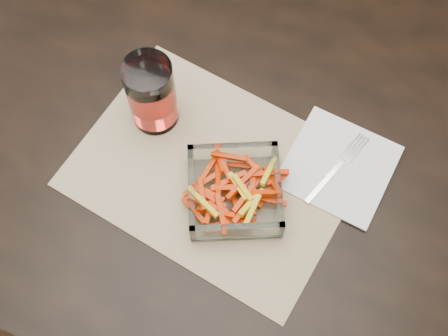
{
  "coord_description": "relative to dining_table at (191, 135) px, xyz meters",
  "views": [
    {
      "loc": [
        0.24,
        -0.44,
        1.62
      ],
      "look_at": [
        0.1,
        -0.09,
        0.78
      ],
      "focal_mm": 45.0,
      "sensor_mm": 36.0,
      "label": 1
    }
  ],
  "objects": [
    {
      "name": "tumbler",
      "position": [
        -0.05,
        -0.03,
        0.16
      ],
      "size": [
        0.08,
        0.08,
        0.14
      ],
      "color": "white",
      "rests_on": "placemat"
    },
    {
      "name": "placemat",
      "position": [
        0.08,
        -0.09,
        0.09
      ],
      "size": [
        0.5,
        0.4,
        0.0
      ],
      "primitive_type": "cube",
      "rotation": [
        0.0,
        0.0,
        -0.17
      ],
      "color": "tan",
      "rests_on": "dining_table"
    },
    {
      "name": "napkin",
      "position": [
        0.28,
        -0.0,
        0.09
      ],
      "size": [
        0.19,
        0.19,
        0.0
      ],
      "primitive_type": "cube",
      "rotation": [
        0.0,
        0.0,
        -0.12
      ],
      "color": "white",
      "rests_on": "placemat"
    },
    {
      "name": "fork",
      "position": [
        0.28,
        -0.01,
        0.1
      ],
      "size": [
        0.07,
        0.16,
        0.0
      ],
      "rotation": [
        0.0,
        0.0,
        -0.35
      ],
      "color": "silver",
      "rests_on": "napkin"
    },
    {
      "name": "dining_table",
      "position": [
        0.0,
        0.0,
        0.0
      ],
      "size": [
        1.6,
        0.9,
        0.75
      ],
      "color": "black",
      "rests_on": "ground"
    },
    {
      "name": "glass_bowl",
      "position": [
        0.13,
        -0.12,
        0.11
      ],
      "size": [
        0.19,
        0.19,
        0.06
      ],
      "rotation": [
        0.0,
        0.0,
        0.42
      ],
      "color": "white",
      "rests_on": "placemat"
    }
  ]
}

